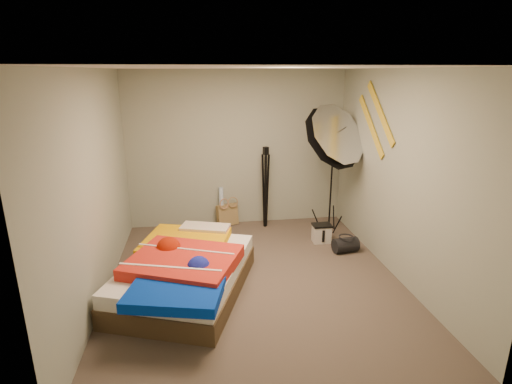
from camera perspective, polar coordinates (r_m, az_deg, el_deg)
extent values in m
plane|color=brown|center=(5.03, -0.11, -12.47)|extent=(4.00, 4.00, 0.00)
plane|color=silver|center=(4.38, -0.13, 17.34)|extent=(4.00, 4.00, 0.00)
plane|color=gray|center=(6.48, -2.74, 6.06)|extent=(3.50, 0.00, 3.50)
plane|color=gray|center=(2.71, 6.23, -9.85)|extent=(3.50, 0.00, 3.50)
plane|color=gray|center=(4.64, -22.03, 0.43)|extent=(0.00, 4.00, 4.00)
plane|color=gray|center=(5.10, 19.73, 2.09)|extent=(0.00, 4.00, 4.00)
cube|color=#9D8454|center=(6.66, -4.12, -3.26)|extent=(0.39, 0.28, 0.37)
cylinder|color=#6693CD|center=(6.60, -4.96, -2.12)|extent=(0.08, 0.19, 0.65)
cube|color=beige|center=(6.09, 9.34, -5.91)|extent=(0.26, 0.19, 0.26)
cylinder|color=black|center=(5.84, 12.66, -7.39)|extent=(0.37, 0.26, 0.21)
cube|color=gold|center=(5.50, 17.35, 10.76)|extent=(0.02, 0.91, 0.78)
cube|color=gold|center=(5.75, 16.10, 9.09)|extent=(0.02, 0.91, 0.78)
cube|color=#4A3824|center=(4.81, -10.02, -12.63)|extent=(1.78, 2.10, 0.23)
cube|color=white|center=(4.72, -10.14, -10.55)|extent=(1.74, 2.06, 0.16)
cube|color=#DC9F07|center=(5.05, -9.99, -7.18)|extent=(1.18, 1.09, 0.12)
cube|color=red|center=(4.53, -10.31, -9.86)|extent=(1.40, 1.31, 0.14)
cube|color=#0634C3|center=(4.07, -11.30, -13.69)|extent=(1.04, 0.91, 0.11)
cube|color=pink|center=(5.30, -7.27, -5.44)|extent=(0.68, 0.46, 0.12)
cylinder|color=black|center=(6.31, 10.70, 1.41)|extent=(0.03, 0.03, 1.63)
cube|color=black|center=(6.15, 11.09, 8.29)|extent=(0.08, 0.08, 0.10)
cone|color=silver|center=(5.95, 10.80, 7.52)|extent=(1.04, 1.12, 1.20)
cylinder|color=black|center=(6.45, 1.37, 0.09)|extent=(0.05, 0.05, 1.21)
cube|color=black|center=(6.29, 1.41, 5.91)|extent=(0.09, 0.09, 0.12)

